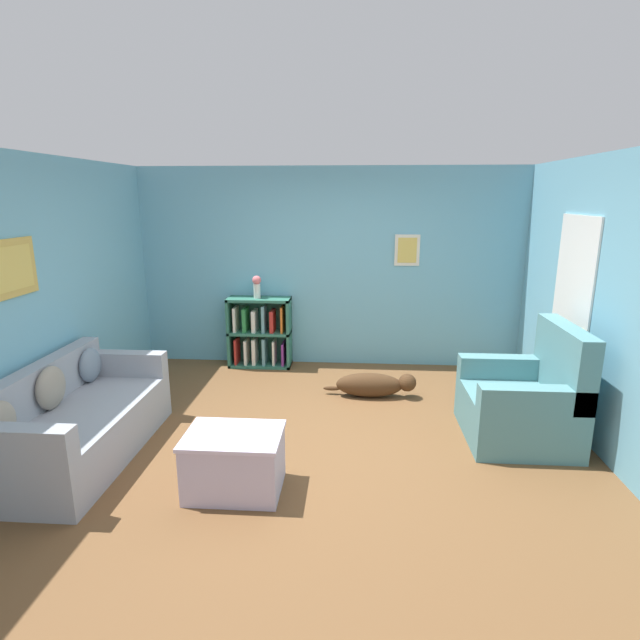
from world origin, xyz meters
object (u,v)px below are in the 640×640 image
couch (76,422)px  bookshelf (260,333)px  recliner_chair (525,401)px  vase (257,285)px  dog (374,385)px  coffee_table (234,460)px

couch → bookshelf: bookshelf is taller
recliner_chair → vase: vase is taller
dog → bookshelf: bearing=146.2°
couch → dog: bearing=30.0°
recliner_chair → dog: 1.65m
recliner_chair → vase: bearing=146.9°
bookshelf → coffee_table: bookshelf is taller
recliner_chair → bookshelf: bearing=146.5°
vase → coffee_table: bearing=-82.8°
dog → coffee_table: bearing=-120.4°
vase → couch: bearing=-114.3°
recliner_chair → coffee_table: recliner_chair is taller
recliner_chair → dog: recliner_chair is taller
couch → recliner_chair: bearing=8.9°
recliner_chair → dog: bearing=146.7°
vase → bookshelf: bearing=46.5°
couch → coffee_table: bearing=-15.8°
vase → dog: bearing=-33.0°
dog → recliner_chair: bearing=-33.3°
couch → vase: 2.85m
recliner_chair → couch: bearing=-171.1°
couch → recliner_chair: size_ratio=1.69×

